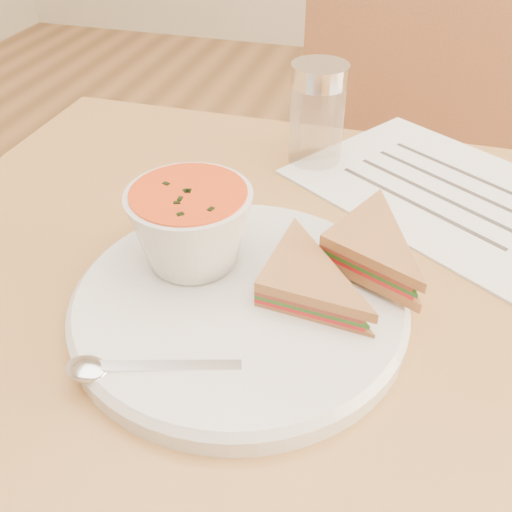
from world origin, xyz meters
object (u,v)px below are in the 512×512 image
(dining_table, at_px, (335,506))
(chair_far, at_px, (409,226))
(soup_bowl, at_px, (191,230))
(condiment_shaker, at_px, (317,115))
(plate, at_px, (239,304))

(dining_table, relative_size, chair_far, 1.01)
(soup_bowl, distance_m, condiment_shaker, 0.27)
(plate, xyz_separation_m, condiment_shaker, (0.01, 0.30, 0.05))
(soup_bowl, xyz_separation_m, condiment_shaker, (0.06, 0.26, 0.01))
(soup_bowl, bearing_deg, chair_far, 69.02)
(chair_far, distance_m, condiment_shaker, 0.44)
(chair_far, xyz_separation_m, soup_bowl, (-0.21, -0.54, 0.31))
(dining_table, xyz_separation_m, condiment_shaker, (-0.10, 0.25, 0.44))
(chair_far, bearing_deg, soup_bowl, 58.96)
(plate, distance_m, soup_bowl, 0.08)
(chair_far, bearing_deg, dining_table, 75.68)
(plate, bearing_deg, dining_table, 24.85)
(dining_table, distance_m, plate, 0.40)
(dining_table, distance_m, condiment_shaker, 0.51)
(chair_far, bearing_deg, plate, 65.19)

